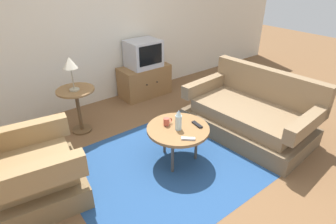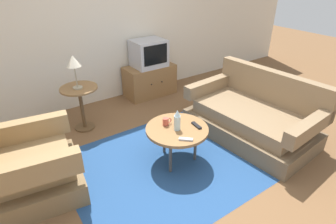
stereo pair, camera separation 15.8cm
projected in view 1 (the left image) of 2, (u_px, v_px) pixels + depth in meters
name	position (u px, v px, depth m)	size (l,w,h in m)	color
ground_plane	(184.00, 165.00, 3.33)	(16.00, 16.00, 0.00)	brown
back_wall	(90.00, 21.00, 4.29)	(9.00, 0.12, 2.70)	beige
area_rug	(177.00, 160.00, 3.42)	(2.56, 1.92, 0.00)	navy
armchair	(28.00, 173.00, 2.73)	(1.00, 1.03, 0.97)	brown
couch	(250.00, 115.00, 3.85)	(1.10, 1.75, 0.86)	brown
coffee_table	(178.00, 130.00, 3.22)	(0.73, 0.73, 0.47)	olive
side_table	(77.00, 101.00, 3.80)	(0.51, 0.51, 0.65)	olive
tv_stand	(145.00, 81.00, 4.98)	(0.89, 0.48, 0.54)	olive
television	(143.00, 54.00, 4.74)	(0.56, 0.46, 0.46)	#B7B7BC
table_lamp	(70.00, 65.00, 3.51)	(0.19, 0.19, 0.46)	#9E937A
vase	(178.00, 120.00, 3.11)	(0.08, 0.08, 0.25)	silver
mug	(167.00, 122.00, 3.23)	(0.12, 0.07, 0.09)	#B74C3D
tv_remote_dark	(197.00, 125.00, 3.24)	(0.06, 0.17, 0.02)	black
tv_remote_silver	(188.00, 139.00, 2.98)	(0.14, 0.14, 0.02)	#B2B2B7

